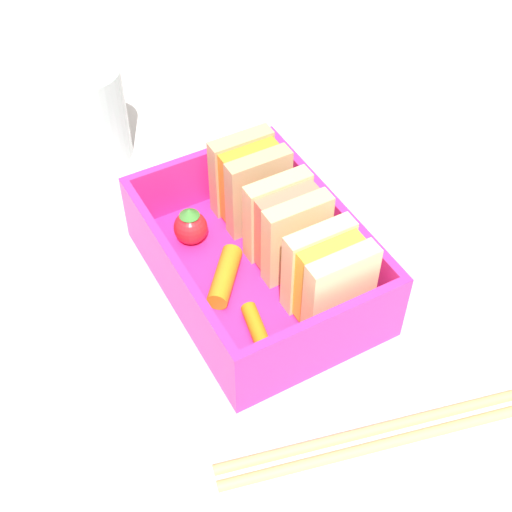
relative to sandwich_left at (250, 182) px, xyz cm
name	(u,v)px	position (x,y,z in cm)	size (l,w,h in cm)	color
ground_plane	(256,290)	(5.28, -2.40, -5.38)	(120.00, 120.00, 2.00)	beige
bento_tray	(256,276)	(5.28, -2.40, -3.78)	(17.63, 12.47, 1.20)	#F12992
bento_rim	(256,249)	(5.28, -2.40, -0.95)	(17.63, 12.47, 4.46)	#F12992
sandwich_left	(250,182)	(0.00, 0.00, 0.00)	(3.91, 4.80, 6.35)	tan
sandwich_center_left	(287,227)	(5.28, 0.00, 0.00)	(3.91, 4.80, 6.35)	#DDB97F
sandwich_center	(329,278)	(10.56, 0.00, 0.00)	(3.91, 4.80, 6.35)	beige
strawberry_far_left	(190,226)	(0.34, -5.08, -1.82)	(2.47, 2.47, 3.07)	red
carrot_stick_left	(227,279)	(5.57, -4.85, -2.45)	(1.46, 1.46, 4.79)	orange
carrot_stick_far_left	(261,338)	(10.91, -5.17, -2.66)	(1.03, 1.03, 5.39)	orange
chopstick_pair	(392,431)	(19.84, -1.08, -4.03)	(6.86, 21.59, 0.70)	tan
drinking_glass	(95,114)	(-13.74, -6.95, -0.36)	(5.26, 5.26, 8.03)	silver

